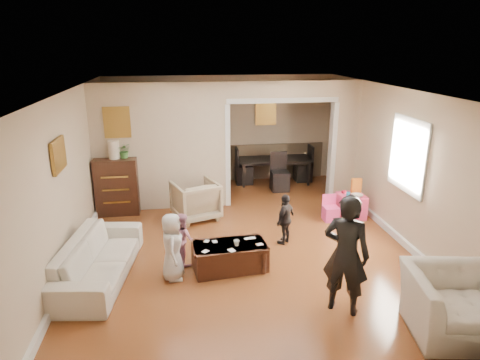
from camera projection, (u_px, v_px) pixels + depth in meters
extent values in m
plane|color=brown|center=(242.00, 240.00, 7.44)|extent=(7.00, 7.00, 0.00)
cube|color=#C4B18F|center=(162.00, 147.00, 8.55)|extent=(2.75, 0.18, 2.60)
cube|color=#C4B18F|center=(343.00, 141.00, 9.07)|extent=(0.55, 0.18, 2.60)
cube|color=#C4B18F|center=(283.00, 89.00, 8.54)|extent=(2.22, 0.18, 0.35)
cube|color=white|center=(409.00, 155.00, 6.96)|extent=(0.03, 0.95, 1.10)
cube|color=brown|center=(117.00, 122.00, 8.18)|extent=(0.45, 0.03, 0.55)
cube|color=brown|center=(59.00, 155.00, 5.96)|extent=(0.03, 0.55, 0.40)
cube|color=brown|center=(266.00, 113.00, 10.31)|extent=(0.45, 0.03, 0.55)
imported|color=beige|center=(99.00, 258.00, 6.16)|extent=(1.11, 2.21, 0.62)
imported|color=tan|center=(196.00, 200.00, 8.27)|extent=(1.04, 1.05, 0.76)
imported|color=beige|center=(458.00, 304.00, 4.98)|extent=(1.30, 1.18, 0.75)
cube|color=#33180F|center=(117.00, 186.00, 8.49)|extent=(0.83, 0.47, 1.15)
cylinder|color=beige|center=(114.00, 150.00, 8.26)|extent=(0.22, 0.22, 0.36)
imported|color=#417333|center=(125.00, 151.00, 8.29)|extent=(0.27, 0.24, 0.30)
cube|color=#3A1C12|center=(230.00, 257.00, 6.43)|extent=(1.16, 0.68, 0.41)
imported|color=silver|center=(237.00, 243.00, 6.32)|extent=(0.10, 0.10, 0.08)
cube|color=#F13F79|center=(351.00, 206.00, 8.37)|extent=(0.50, 0.50, 0.47)
cube|color=yellow|center=(356.00, 186.00, 8.36)|extent=(0.20, 0.07, 0.30)
cylinder|color=#28A3C9|center=(348.00, 194.00, 8.22)|extent=(0.08, 0.08, 0.08)
cube|color=red|center=(344.00, 192.00, 8.38)|extent=(0.10, 0.09, 0.05)
imported|color=silver|center=(357.00, 196.00, 8.18)|extent=(0.22, 0.22, 0.05)
imported|color=black|center=(274.00, 170.00, 10.50)|extent=(1.80, 1.06, 0.62)
imported|color=black|center=(346.00, 255.00, 5.25)|extent=(0.69, 0.64, 1.59)
imported|color=silver|center=(172.00, 247.00, 6.08)|extent=(0.35, 0.51, 1.02)
imported|color=#CB7F95|center=(183.00, 239.00, 6.55)|extent=(0.46, 0.50, 0.83)
imported|color=black|center=(285.00, 219.00, 7.20)|extent=(0.52, 0.53, 0.89)
cube|color=white|center=(252.00, 238.00, 6.58)|extent=(0.11, 0.09, 0.00)
cube|color=white|center=(205.00, 251.00, 6.15)|extent=(0.13, 0.13, 0.00)
cube|color=white|center=(247.00, 239.00, 6.56)|extent=(0.10, 0.10, 0.00)
cube|color=white|center=(207.00, 241.00, 6.47)|extent=(0.10, 0.11, 0.00)
cube|color=white|center=(232.00, 250.00, 6.18)|extent=(0.13, 0.14, 0.00)
cube|color=white|center=(260.00, 244.00, 6.37)|extent=(0.11, 0.09, 0.00)
cube|color=white|center=(215.00, 241.00, 6.46)|extent=(0.09, 0.10, 0.00)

